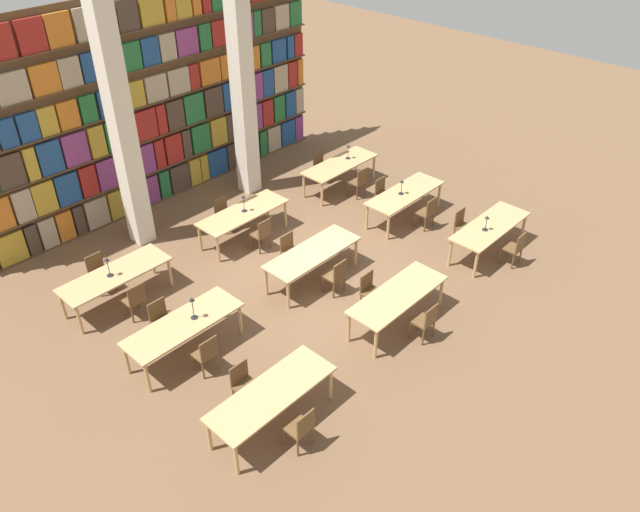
% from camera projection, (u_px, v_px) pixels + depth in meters
% --- Properties ---
extents(ground_plane, '(40.00, 40.00, 0.00)m').
position_uv_depth(ground_plane, '(312.00, 276.00, 14.48)').
color(ground_plane, brown).
extents(bookshelf_bank, '(10.77, 0.35, 5.50)m').
position_uv_depth(bookshelf_bank, '(156.00, 106.00, 16.10)').
color(bookshelf_bank, brown).
rests_on(bookshelf_bank, ground_plane).
extents(pillar_left, '(0.47, 0.47, 6.00)m').
position_uv_depth(pillar_left, '(122.00, 128.00, 14.04)').
color(pillar_left, silver).
rests_on(pillar_left, ground_plane).
extents(pillar_center, '(0.47, 0.47, 6.00)m').
position_uv_depth(pillar_center, '(243.00, 87.00, 16.19)').
color(pillar_center, silver).
rests_on(pillar_center, ground_plane).
extents(reading_table_0, '(2.39, 0.85, 0.77)m').
position_uv_depth(reading_table_0, '(272.00, 395.00, 10.57)').
color(reading_table_0, tan).
rests_on(reading_table_0, ground_plane).
extents(chair_0, '(0.42, 0.40, 0.87)m').
position_uv_depth(chair_0, '(301.00, 427.00, 10.29)').
color(chair_0, brown).
rests_on(chair_0, ground_plane).
extents(chair_1, '(0.42, 0.40, 0.87)m').
position_uv_depth(chair_1, '(244.00, 384.00, 11.08)').
color(chair_1, brown).
rests_on(chair_1, ground_plane).
extents(reading_table_1, '(2.39, 0.85, 0.77)m').
position_uv_depth(reading_table_1, '(398.00, 297.00, 12.75)').
color(reading_table_1, tan).
rests_on(reading_table_1, ground_plane).
extents(chair_2, '(0.42, 0.40, 0.87)m').
position_uv_depth(chair_2, '(425.00, 321.00, 12.48)').
color(chair_2, brown).
rests_on(chair_2, ground_plane).
extents(chair_3, '(0.42, 0.40, 0.87)m').
position_uv_depth(chair_3, '(370.00, 291.00, 13.28)').
color(chair_3, brown).
rests_on(chair_3, ground_plane).
extents(reading_table_2, '(2.39, 0.85, 0.77)m').
position_uv_depth(reading_table_2, '(490.00, 228.00, 14.90)').
color(reading_table_2, tan).
rests_on(reading_table_2, ground_plane).
extents(chair_4, '(0.42, 0.40, 0.87)m').
position_uv_depth(chair_4, '(515.00, 247.00, 14.62)').
color(chair_4, brown).
rests_on(chair_4, ground_plane).
extents(chair_5, '(0.42, 0.40, 0.87)m').
position_uv_depth(chair_5, '(463.00, 225.00, 15.41)').
color(chair_5, brown).
rests_on(chair_5, ground_plane).
extents(desk_lamp_0, '(0.14, 0.14, 0.39)m').
position_uv_depth(desk_lamp_0, '(487.00, 221.00, 14.54)').
color(desk_lamp_0, '#232328').
rests_on(desk_lamp_0, reading_table_2).
extents(reading_table_3, '(2.39, 0.85, 0.77)m').
position_uv_depth(reading_table_3, '(183.00, 326.00, 12.02)').
color(reading_table_3, tan).
rests_on(reading_table_3, ground_plane).
extents(chair_6, '(0.42, 0.40, 0.87)m').
position_uv_depth(chair_6, '(206.00, 353.00, 11.72)').
color(chair_6, brown).
rests_on(chair_6, ground_plane).
extents(chair_7, '(0.42, 0.40, 0.87)m').
position_uv_depth(chair_7, '(162.00, 319.00, 12.52)').
color(chair_7, brown).
rests_on(chair_7, ground_plane).
extents(desk_lamp_1, '(0.14, 0.14, 0.50)m').
position_uv_depth(desk_lamp_1, '(192.00, 304.00, 11.90)').
color(desk_lamp_1, '#232328').
rests_on(desk_lamp_1, reading_table_3).
extents(reading_table_4, '(2.39, 0.85, 0.77)m').
position_uv_depth(reading_table_4, '(312.00, 254.00, 13.99)').
color(reading_table_4, tan).
rests_on(reading_table_4, ground_plane).
extents(chair_8, '(0.42, 0.40, 0.87)m').
position_uv_depth(chair_8, '(336.00, 275.00, 13.72)').
color(chair_8, brown).
rests_on(chair_8, ground_plane).
extents(chair_9, '(0.42, 0.40, 0.87)m').
position_uv_depth(chair_9, '(291.00, 250.00, 14.52)').
color(chair_9, brown).
rests_on(chair_9, ground_plane).
extents(reading_table_5, '(2.39, 0.85, 0.77)m').
position_uv_depth(reading_table_5, '(405.00, 195.00, 16.22)').
color(reading_table_5, tan).
rests_on(reading_table_5, ground_plane).
extents(chair_10, '(0.42, 0.40, 0.87)m').
position_uv_depth(chair_10, '(427.00, 212.00, 15.95)').
color(chair_10, brown).
rests_on(chair_10, ground_plane).
extents(chair_11, '(0.42, 0.40, 0.87)m').
position_uv_depth(chair_11, '(383.00, 193.00, 16.74)').
color(chair_11, brown).
rests_on(chair_11, ground_plane).
extents(desk_lamp_2, '(0.14, 0.14, 0.40)m').
position_uv_depth(desk_lamp_2, '(402.00, 185.00, 15.95)').
color(desk_lamp_2, '#232328').
rests_on(desk_lamp_2, reading_table_5).
extents(reading_table_6, '(2.39, 0.85, 0.77)m').
position_uv_depth(reading_table_6, '(115.00, 276.00, 13.32)').
color(reading_table_6, tan).
rests_on(reading_table_6, ground_plane).
extents(chair_12, '(0.42, 0.40, 0.87)m').
position_uv_depth(chair_12, '(135.00, 299.00, 13.04)').
color(chair_12, brown).
rests_on(chair_12, ground_plane).
extents(chair_13, '(0.42, 0.40, 0.87)m').
position_uv_depth(chair_13, '(99.00, 272.00, 13.84)').
color(chair_13, brown).
rests_on(chair_13, ground_plane).
extents(desk_lamp_3, '(0.14, 0.14, 0.46)m').
position_uv_depth(desk_lamp_3, '(107.00, 264.00, 13.04)').
color(desk_lamp_3, '#232328').
rests_on(desk_lamp_3, reading_table_6).
extents(reading_table_7, '(2.39, 0.85, 0.77)m').
position_uv_depth(reading_table_7, '(243.00, 214.00, 15.42)').
color(reading_table_7, tan).
rests_on(reading_table_7, ground_plane).
extents(chair_14, '(0.42, 0.40, 0.87)m').
position_uv_depth(chair_14, '(262.00, 233.00, 15.12)').
color(chair_14, brown).
rests_on(chair_14, ground_plane).
extents(chair_15, '(0.42, 0.40, 0.87)m').
position_uv_depth(chair_15, '(224.00, 213.00, 15.91)').
color(chair_15, brown).
rests_on(chair_15, ground_plane).
extents(desk_lamp_4, '(0.14, 0.14, 0.45)m').
position_uv_depth(desk_lamp_4, '(244.00, 201.00, 15.22)').
color(desk_lamp_4, '#232328').
rests_on(desk_lamp_4, reading_table_7).
extents(reading_table_8, '(2.39, 0.85, 0.77)m').
position_uv_depth(reading_table_8, '(340.00, 166.00, 17.58)').
color(reading_table_8, tan).
rests_on(reading_table_8, ground_plane).
extents(chair_16, '(0.42, 0.40, 0.87)m').
position_uv_depth(chair_16, '(359.00, 181.00, 17.30)').
color(chair_16, brown).
rests_on(chair_16, ground_plane).
extents(chair_17, '(0.42, 0.40, 0.87)m').
position_uv_depth(chair_17, '(321.00, 165.00, 18.10)').
color(chair_17, brown).
rests_on(chair_17, ground_plane).
extents(desk_lamp_5, '(0.14, 0.14, 0.43)m').
position_uv_depth(desk_lamp_5, '(348.00, 149.00, 17.62)').
color(desk_lamp_5, '#232328').
rests_on(desk_lamp_5, reading_table_8).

